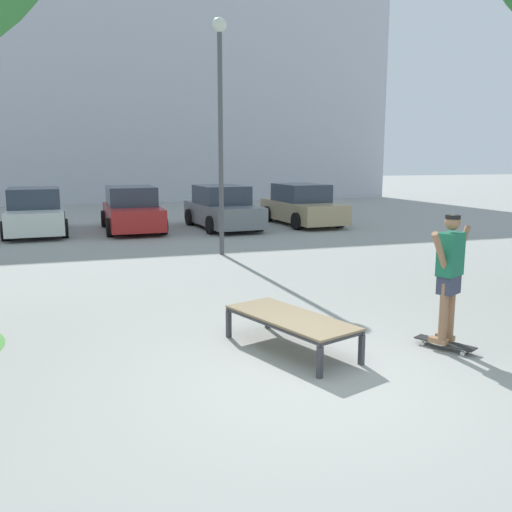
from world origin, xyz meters
The scene contains 10 objects.
ground_plane centered at (0.00, 0.00, 0.00)m, with size 120.00×120.00×0.00m, color #999993.
building_facade centered at (-1.55, 27.11, 7.08)m, with size 34.08×4.00×14.15m, color silver.
skate_box centered at (0.06, 0.98, 0.41)m, with size 1.36×2.05×0.46m.
skateboard centered at (2.03, 0.40, 0.08)m, with size 0.55×0.80×0.09m.
skater centered at (2.03, 0.40, 1.07)m, with size 0.92×0.53×1.69m.
car_white centered at (-3.94, 13.94, 0.69)m, with size 2.10×4.29×1.50m.
car_red centered at (-0.83, 13.81, 0.69)m, with size 1.99×4.24×1.50m.
car_grey centered at (2.29, 13.48, 0.69)m, with size 2.17×4.32×1.50m.
car_tan centered at (5.40, 13.66, 0.69)m, with size 2.15×4.31×1.50m.
light_post centered at (0.96, 8.26, 3.83)m, with size 0.36×0.36×5.83m.
Camera 1 is at (-2.46, -5.49, 2.51)m, focal length 38.73 mm.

